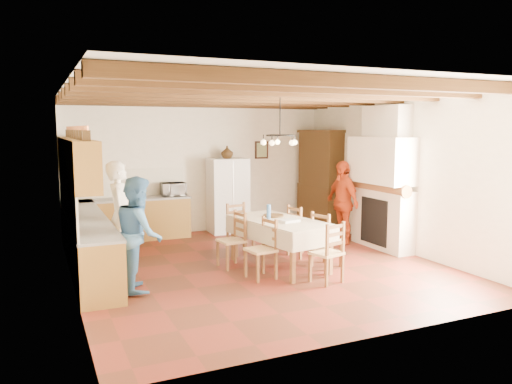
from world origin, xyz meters
TOP-DOWN VIEW (x-y plane):
  - floor at (0.00, 0.00)m, footprint 6.00×6.50m
  - ceiling at (0.00, 0.00)m, footprint 6.00×6.50m
  - wall_back at (0.00, 3.26)m, footprint 6.00×0.02m
  - wall_front at (0.00, -3.26)m, footprint 6.00×0.02m
  - wall_left at (-3.01, 0.00)m, footprint 0.02×6.50m
  - wall_right at (3.01, 0.00)m, footprint 0.02×6.50m
  - ceiling_beams at (0.00, 0.00)m, footprint 6.00×6.30m
  - lower_cabinets_left at (-2.70, 1.05)m, footprint 0.60×4.30m
  - lower_cabinets_back at (-1.55, 2.95)m, footprint 2.30×0.60m
  - countertop_left at (-2.70, 1.05)m, footprint 0.62×4.30m
  - countertop_back at (-1.55, 2.95)m, footprint 2.34×0.62m
  - backsplash_left at (-2.98, 1.05)m, footprint 0.03×4.30m
  - backsplash_back at (-1.55, 3.23)m, footprint 2.30×0.03m
  - upper_cabinets at (-2.83, 1.05)m, footprint 0.35×4.20m
  - fireplace at (2.72, 0.20)m, footprint 0.56×1.60m
  - wall_picture at (1.55, 3.23)m, footprint 0.34×0.03m
  - refrigerator at (0.55, 2.91)m, footprint 0.87×0.72m
  - hutch at (2.75, 2.45)m, footprint 0.66×1.33m
  - dining_table at (0.31, -0.20)m, footprint 1.31×2.03m
  - chandelier at (0.31, -0.20)m, footprint 0.47×0.47m
  - chair_left_near at (-0.25, -0.67)m, footprint 0.46×0.47m
  - chair_left_far at (-0.44, 0.12)m, footprint 0.44×0.46m
  - chair_right_near at (1.06, -0.52)m, footprint 0.51×0.53m
  - chair_right_far at (1.02, 0.29)m, footprint 0.47×0.48m
  - chair_end_near at (0.59, -1.27)m, footprint 0.51×0.50m
  - chair_end_far at (0.04, 0.89)m, footprint 0.47×0.46m
  - person_man at (-2.19, 0.62)m, footprint 0.60×0.77m
  - person_woman_blue at (-2.10, -0.44)m, footprint 0.72×0.88m
  - person_woman_red at (2.31, 0.90)m, footprint 0.43×1.01m
  - microwave at (-0.70, 2.95)m, footprint 0.52×0.35m
  - fridge_vase at (0.55, 2.91)m, footprint 0.32×0.32m

SIDE VIEW (x-z plane):
  - floor at x=0.00m, z-range -0.02..0.00m
  - lower_cabinets_left at x=-2.70m, z-range 0.00..0.86m
  - lower_cabinets_back at x=-1.55m, z-range 0.00..0.86m
  - chair_left_near at x=-0.25m, z-range 0.00..0.96m
  - chair_left_far at x=-0.44m, z-range 0.00..0.96m
  - chair_right_near at x=1.06m, z-range 0.00..0.96m
  - chair_right_far at x=1.02m, z-range 0.00..0.96m
  - chair_end_near at x=0.59m, z-range 0.00..0.96m
  - chair_end_far at x=0.04m, z-range 0.00..0.96m
  - dining_table at x=0.31m, z-range 0.33..1.15m
  - person_woman_blue at x=-2.10m, z-range 0.00..1.68m
  - refrigerator at x=0.55m, z-range 0.00..1.69m
  - person_woman_red at x=2.31m, z-range 0.00..1.71m
  - countertop_left at x=-2.70m, z-range 0.86..0.90m
  - countertop_back at x=-1.55m, z-range 0.86..0.90m
  - person_man at x=-2.19m, z-range 0.00..1.84m
  - microwave at x=-0.70m, z-range 0.90..1.19m
  - hutch at x=2.75m, z-range 0.00..2.33m
  - backsplash_left at x=-2.98m, z-range 0.90..1.50m
  - backsplash_back at x=-1.55m, z-range 0.90..1.50m
  - fireplace at x=2.72m, z-range 0.00..2.80m
  - wall_back at x=0.00m, z-range 0.00..3.00m
  - wall_front at x=0.00m, z-range 0.00..3.00m
  - wall_left at x=-3.01m, z-range 0.00..3.00m
  - wall_right at x=3.01m, z-range 0.00..3.00m
  - fridge_vase at x=0.55m, z-range 1.69..1.97m
  - upper_cabinets at x=-2.83m, z-range 1.50..2.20m
  - wall_picture at x=1.55m, z-range 1.64..2.06m
  - chandelier at x=0.31m, z-range 2.23..2.27m
  - ceiling_beams at x=0.00m, z-range 2.83..2.99m
  - ceiling at x=0.00m, z-range 3.00..3.02m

